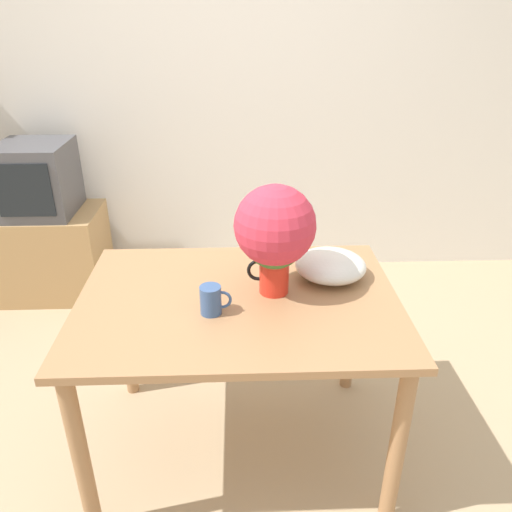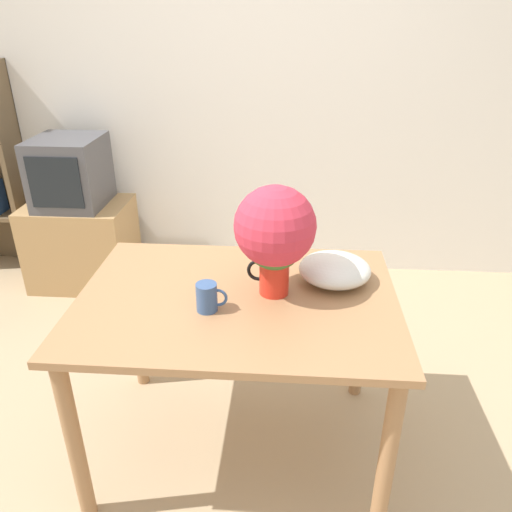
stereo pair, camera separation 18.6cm
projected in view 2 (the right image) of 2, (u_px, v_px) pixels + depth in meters
The scene contains 8 objects.
ground_plane at pixel (230, 444), 2.25m from camera, with size 12.00×12.00×0.00m, color tan.
wall_back at pixel (258, 86), 3.26m from camera, with size 8.00×0.05×2.60m.
table at pixel (238, 321), 1.95m from camera, with size 1.22×0.89×0.77m.
flower_vase at pixel (275, 233), 1.82m from camera, with size 0.30×0.30×0.43m.
coffee_mug at pixel (208, 297), 1.79m from camera, with size 0.11×0.08×0.11m.
white_bowl at pixel (335, 269), 1.99m from camera, with size 0.29×0.29×0.10m.
tv_stand at pixel (82, 244), 3.46m from camera, with size 0.68×0.48×0.59m.
tv_set at pixel (70, 172), 3.23m from camera, with size 0.42×0.46×0.44m.
Camera 2 is at (0.24, -1.62, 1.76)m, focal length 35.00 mm.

